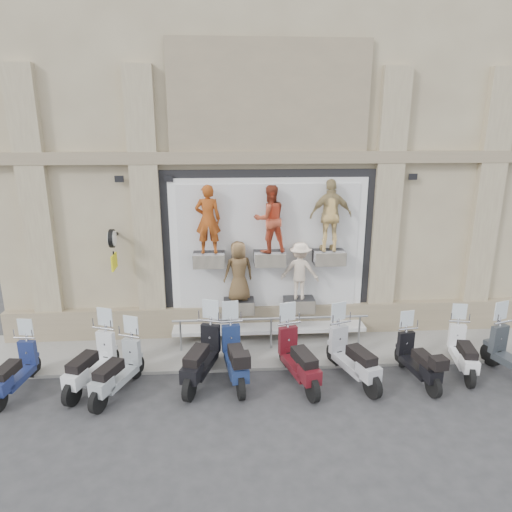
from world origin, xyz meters
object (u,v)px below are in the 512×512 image
object	(u,v)px
scooter_c	(116,361)
scooter_e	(235,347)
guard_rail	(271,334)
scooter_b	(90,354)
clock_sign_bracket	(113,244)
scooter_h	(419,351)
scooter_g	(354,347)
scooter_f	(299,349)
scooter_d	(201,347)
scooter_a	(14,362)
scooter_i	(464,343)

from	to	relation	value
scooter_c	scooter_e	bearing A→B (deg)	30.28
guard_rail	scooter_e	distance (m)	1.69
guard_rail	scooter_b	world-z (taller)	scooter_b
clock_sign_bracket	scooter_h	world-z (taller)	clock_sign_bracket
guard_rail	scooter_c	size ratio (longest dim) A/B	2.63
scooter_b	scooter_g	xyz separation A→B (m)	(5.83, -0.14, 0.02)
clock_sign_bracket	scooter_f	distance (m)	5.19
scooter_c	scooter_e	world-z (taller)	scooter_e
scooter_e	scooter_d	bearing A→B (deg)	172.29
scooter_a	scooter_i	world-z (taller)	scooter_i
scooter_g	scooter_h	distance (m)	1.47
scooter_b	scooter_c	size ratio (longest dim) A/B	1.04
scooter_g	scooter_e	bearing A→B (deg)	156.79
scooter_d	scooter_e	world-z (taller)	scooter_d
scooter_f	scooter_i	world-z (taller)	scooter_f
clock_sign_bracket	scooter_i	world-z (taller)	clock_sign_bracket
scooter_d	clock_sign_bracket	bearing A→B (deg)	157.88
scooter_b	scooter_f	world-z (taller)	scooter_f
clock_sign_bracket	scooter_a	bearing A→B (deg)	-132.12
scooter_a	scooter_f	distance (m)	6.17
scooter_e	scooter_g	bearing A→B (deg)	-11.80
guard_rail	scooter_d	xyz separation A→B (m)	(-1.71, -1.34, 0.39)
scooter_a	clock_sign_bracket	bearing A→B (deg)	55.36
scooter_b	scooter_d	world-z (taller)	scooter_d
clock_sign_bracket	scooter_d	distance (m)	3.44
clock_sign_bracket	scooter_i	xyz separation A→B (m)	(8.29, -1.80, -2.06)
scooter_b	clock_sign_bracket	bearing A→B (deg)	102.10
guard_rail	scooter_i	xyz separation A→B (m)	(4.39, -1.33, 0.28)
scooter_f	scooter_i	distance (m)	3.93
scooter_a	scooter_f	bearing A→B (deg)	7.31
scooter_c	scooter_f	world-z (taller)	scooter_f
scooter_a	scooter_c	bearing A→B (deg)	2.52
scooter_g	scooter_h	xyz separation A→B (m)	(1.46, -0.11, -0.10)
clock_sign_bracket	scooter_g	distance (m)	6.27
clock_sign_bracket	scooter_c	bearing A→B (deg)	-79.45
clock_sign_bracket	scooter_g	bearing A→B (deg)	-19.66
scooter_b	scooter_g	world-z (taller)	scooter_g
scooter_c	scooter_h	bearing A→B (deg)	22.40
scooter_a	scooter_b	world-z (taller)	scooter_b
clock_sign_bracket	scooter_a	world-z (taller)	clock_sign_bracket
clock_sign_bracket	scooter_d	world-z (taller)	clock_sign_bracket
guard_rail	scooter_d	size ratio (longest dim) A/B	2.39
scooter_a	scooter_i	distance (m)	10.10
scooter_d	scooter_g	distance (m)	3.42
scooter_a	scooter_b	bearing A→B (deg)	12.22
guard_rail	scooter_g	distance (m)	2.33
scooter_a	scooter_f	world-z (taller)	scooter_f
guard_rail	scooter_d	distance (m)	2.21
guard_rail	scooter_a	bearing A→B (deg)	-164.97
scooter_h	scooter_i	xyz separation A→B (m)	(1.21, 0.32, 0.01)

